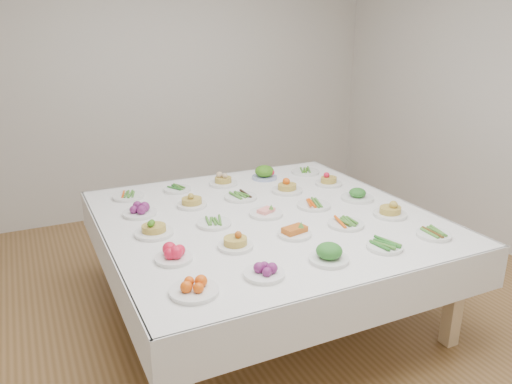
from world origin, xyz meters
name	(u,v)px	position (x,y,z in m)	size (l,w,h in m)	color
room_envelope	(267,58)	(0.00, 0.00, 1.83)	(5.02, 5.02, 2.81)	olive
display_table	(265,224)	(0.03, 0.06, 0.68)	(2.21, 2.21, 0.75)	white
dish_0	(194,284)	(-0.78, -0.75, 0.80)	(0.25, 0.25, 0.11)	white
dish_1	(264,270)	(-0.38, -0.74, 0.78)	(0.22, 0.22, 0.09)	white
dish_2	(329,252)	(0.03, -0.74, 0.81)	(0.23, 0.23, 0.12)	white
dish_3	(385,245)	(0.43, -0.74, 0.77)	(0.22, 0.21, 0.05)	white
dish_4	(434,233)	(0.82, -0.73, 0.77)	(0.21, 0.21, 0.05)	white
dish_5	(173,253)	(-0.76, -0.34, 0.80)	(0.21, 0.21, 0.10)	white
dish_6	(235,240)	(-0.38, -0.34, 0.80)	(0.21, 0.21, 0.12)	white
dish_7	(295,231)	(0.03, -0.34, 0.78)	(0.21, 0.21, 0.09)	white
dish_8	(346,222)	(0.43, -0.35, 0.78)	(0.24, 0.24, 0.06)	white
dish_9	(390,208)	(0.81, -0.33, 0.81)	(0.23, 0.23, 0.13)	white
dish_10	(154,225)	(-0.77, 0.06, 0.81)	(0.24, 0.24, 0.14)	white
dish_11	(214,222)	(-0.36, 0.05, 0.77)	(0.23, 0.23, 0.05)	white
dish_12	(266,211)	(0.03, 0.06, 0.78)	(0.23, 0.23, 0.09)	white
dish_13	(314,204)	(0.43, 0.06, 0.78)	(0.26, 0.24, 0.06)	white
dish_14	(358,193)	(0.82, 0.05, 0.80)	(0.24, 0.24, 0.12)	white
dish_15	(139,209)	(-0.77, 0.46, 0.80)	(0.24, 0.24, 0.10)	white
dish_16	(192,199)	(-0.38, 0.46, 0.81)	(0.22, 0.22, 0.13)	white
dish_17	(241,196)	(0.02, 0.46, 0.77)	(0.25, 0.25, 0.06)	white
dish_18	(287,184)	(0.42, 0.45, 0.82)	(0.24, 0.24, 0.15)	white
dish_19	(329,179)	(0.82, 0.46, 0.80)	(0.22, 0.22, 0.12)	white
dish_20	(128,196)	(-0.76, 0.85, 0.77)	(0.24, 0.24, 0.05)	white
dish_21	(177,189)	(-0.37, 0.86, 0.77)	(0.22, 0.22, 0.05)	white
dish_22	(223,178)	(0.03, 0.84, 0.81)	(0.23, 0.23, 0.13)	white
dish_23	(264,172)	(0.42, 0.85, 0.81)	(0.22, 0.22, 0.12)	#4C66B2
dish_24	(305,171)	(0.83, 0.84, 0.77)	(0.25, 0.25, 0.06)	white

